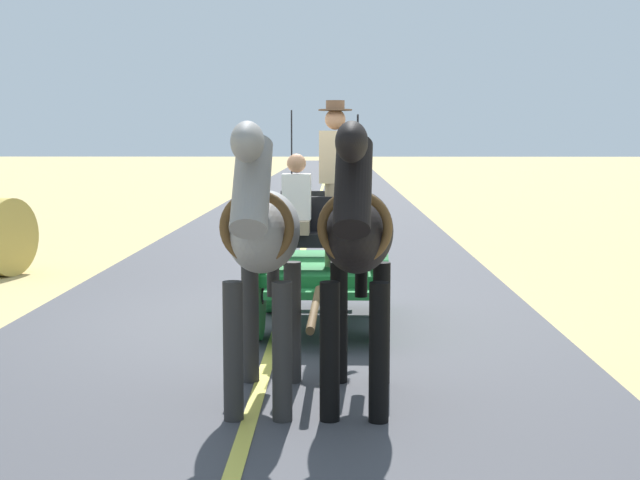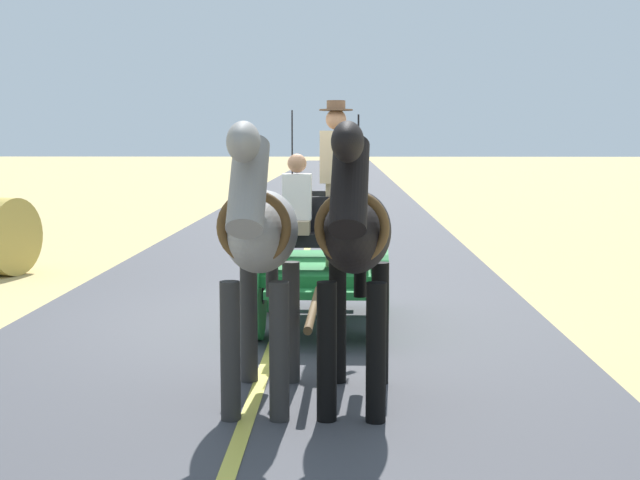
% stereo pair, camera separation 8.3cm
% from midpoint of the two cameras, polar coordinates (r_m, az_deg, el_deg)
% --- Properties ---
extents(ground_plane, '(200.00, 200.00, 0.00)m').
position_cam_midpoint_polar(ground_plane, '(10.41, -2.76, -5.29)').
color(ground_plane, tan).
extents(road_surface, '(6.16, 160.00, 0.01)m').
position_cam_midpoint_polar(road_surface, '(10.41, -2.76, -5.27)').
color(road_surface, '#424247').
rests_on(road_surface, ground).
extents(road_centre_stripe, '(0.12, 160.00, 0.00)m').
position_cam_midpoint_polar(road_centre_stripe, '(10.41, -2.76, -5.24)').
color(road_centre_stripe, '#DBCC4C').
rests_on(road_centre_stripe, road_surface).
extents(horse_drawn_carriage, '(1.44, 4.50, 2.50)m').
position_cam_midpoint_polar(horse_drawn_carriage, '(10.16, -0.10, -0.90)').
color(horse_drawn_carriage, '#1E7233').
rests_on(horse_drawn_carriage, ground).
extents(horse_near_side, '(0.66, 2.13, 2.21)m').
position_cam_midpoint_polar(horse_near_side, '(7.08, 2.00, 0.10)').
color(horse_near_side, black).
rests_on(horse_near_side, ground).
extents(horse_off_side, '(0.59, 2.13, 2.21)m').
position_cam_midpoint_polar(horse_off_side, '(7.12, -3.92, 0.12)').
color(horse_off_side, gray).
rests_on(horse_off_side, ground).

